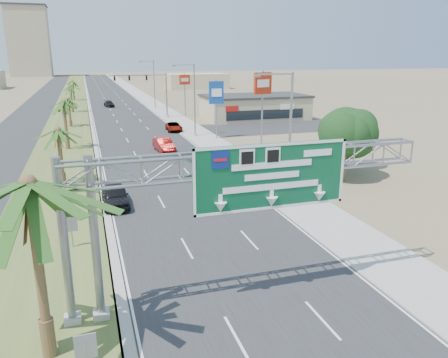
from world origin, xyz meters
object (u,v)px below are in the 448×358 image
Objects in this scene: pole_sign_red_near at (263,89)px; car_far at (109,104)px; car_right_lane at (174,127)px; store_building at (255,108)px; signal_mast at (155,91)px; palm_near at (28,185)px; pole_sign_red_far at (185,83)px; pole_sign_blue at (216,95)px; sign_gantry at (235,176)px; car_mid_lane at (164,145)px; car_left_lane at (115,196)px.

car_far is at bearing 104.62° from pole_sign_red_near.
store_building is at bearing 31.11° from car_right_lane.
signal_mast is at bearing 101.94° from pole_sign_red_near.
pole_sign_red_far is at bearing 73.00° from palm_near.
sign_gantry is at bearing -105.48° from pole_sign_blue.
palm_near reaches higher than store_building.
car_right_lane is (6.56, 47.41, -5.41)m from sign_gantry.
sign_gantry is 8.41m from palm_near.
car_mid_lane reaches higher than car_right_lane.
pole_sign_red_far is (5.73, 17.49, 5.43)m from car_right_lane.
car_left_lane is at bearing -102.84° from signal_mast.
pole_sign_red_near reaches higher than palm_near.
palm_near is 1.79× the size of car_right_lane.
store_building is at bearing -19.54° from signal_mast.
pole_sign_blue reaches higher than car_right_lane.
car_far is (-23.94, 26.95, -1.35)m from store_building.
car_mid_lane is (-20.50, -22.55, -1.19)m from store_building.
store_building is 2.25× the size of pole_sign_blue.
pole_sign_blue is (-2.30, 10.58, -1.55)m from pole_sign_red_near.
palm_near is 69.88m from pole_sign_red_far.
car_mid_lane is at bearing -97.34° from signal_mast.
palm_near is 85.49m from car_far.
car_far is 0.58× the size of pole_sign_red_far.
car_far is at bearing 86.80° from car_left_lane.
palm_near is 37.53m from car_mid_lane.
palm_near is (-8.14, -1.93, 0.87)m from sign_gantry.
store_building is 29.41m from pole_sign_red_near.
pole_sign_red_near is (14.12, -54.12, 6.86)m from car_far.
car_left_lane is at bearing -108.60° from pole_sign_red_far.
car_left_lane is (-4.44, 15.20, -5.24)m from sign_gantry.
pole_sign_blue reaches higher than store_building.
car_left_lane is at bearing -99.14° from car_far.
palm_near is 1.70× the size of car_mid_lane.
car_right_lane is at bearing 82.12° from sign_gantry.
pole_sign_red_near is at bearing -78.06° from signal_mast.
store_building is 30.50m from car_mid_lane.
car_left_lane is 67.91m from car_far.
sign_gantry is 3.75× the size of car_far.
pole_sign_red_near reaches higher than car_right_lane.
store_building is 3.75× the size of car_left_lane.
car_right_lane is 19.19m from pole_sign_red_far.
signal_mast is 15.24m from car_right_lane.
pole_sign_red_far is at bearing 25.22° from signal_mast.
pole_sign_blue reaches higher than sign_gantry.
pole_sign_red_far is at bearing 91.51° from pole_sign_red_near.
palm_near reaches higher than pole_sign_red_far.
pole_sign_red_near reaches higher than pole_sign_blue.
car_left_lane is 0.51× the size of pole_sign_red_near.
signal_mast is (14.37, 63.97, -2.08)m from palm_near.
pole_sign_red_far is at bearing 86.95° from pole_sign_blue.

